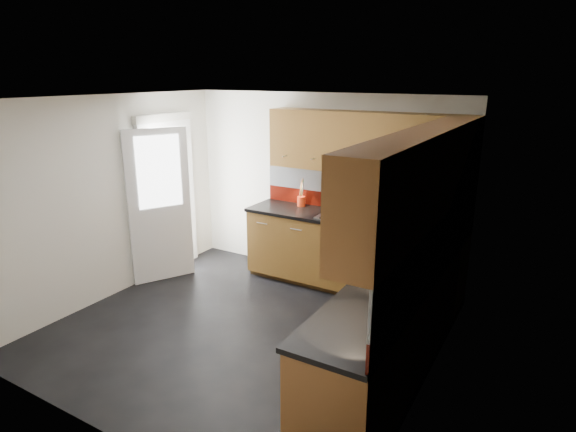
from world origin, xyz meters
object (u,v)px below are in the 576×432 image
Objects in this scene: gas_hob at (343,216)px; utensil_pot at (301,200)px; toaster at (367,209)px; food_processor at (428,231)px.

gas_hob is 1.49× the size of utensil_pot.
toaster is 1.06m from food_processor.
toaster is at bearing 148.06° from food_processor.
toaster is (0.24, 0.17, 0.09)m from gas_hob.
toaster is 1.12× the size of food_processor.
utensil_pot is 1.91m from food_processor.
toaster is (0.92, -0.02, 0.01)m from utensil_pot.
utensil_pot is 1.41× the size of food_processor.
food_processor is (1.13, -0.39, 0.11)m from gas_hob.
toaster is at bearing 35.63° from gas_hob.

